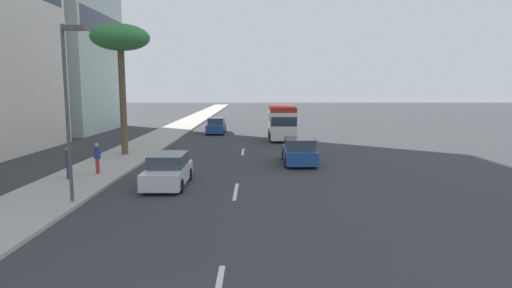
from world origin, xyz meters
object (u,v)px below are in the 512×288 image
at_px(car_second, 216,126).
at_px(palm_tree, 120,41).
at_px(car_fourth, 299,152).
at_px(street_lamp, 69,95).
at_px(pedestrian_near_lamp, 97,157).
at_px(minibus_third, 282,121).
at_px(car_lead, 168,171).
at_px(pedestrian_mid_block, 68,161).

xyz_separation_m(car_second, palm_tree, (-15.00, 5.03, 7.12)).
bearing_deg(car_fourth, street_lamp, 132.78).
height_order(car_second, pedestrian_near_lamp, pedestrian_near_lamp).
bearing_deg(car_second, street_lamp, -6.95).
bearing_deg(car_fourth, car_second, 20.78).
relative_size(car_second, minibus_third, 0.73).
relative_size(minibus_third, pedestrian_near_lamp, 3.82).
xyz_separation_m(palm_tree, street_lamp, (-12.32, -1.70, -3.41)).
relative_size(palm_tree, street_lamp, 1.25).
bearing_deg(street_lamp, car_lead, -42.39).
height_order(car_lead, pedestrian_near_lamp, pedestrian_near_lamp).
xyz_separation_m(car_lead, palm_tree, (8.90, 4.82, 7.15)).
height_order(car_second, pedestrian_mid_block, pedestrian_mid_block).
bearing_deg(car_second, minibus_third, 50.70).
distance_m(car_second, street_lamp, 27.77).
height_order(car_lead, minibus_third, minibus_third).
xyz_separation_m(minibus_third, pedestrian_mid_block, (-17.67, 11.97, -0.64)).
bearing_deg(pedestrian_mid_block, street_lamp, -173.60).
height_order(car_lead, palm_tree, palm_tree).
distance_m(car_fourth, pedestrian_near_lamp, 11.88).
bearing_deg(palm_tree, street_lamp, -172.13).
distance_m(car_lead, pedestrian_near_lamp, 4.80).
height_order(car_fourth, pedestrian_mid_block, pedestrian_mid_block).
relative_size(car_fourth, street_lamp, 0.61).
bearing_deg(pedestrian_mid_block, car_second, -33.14).
bearing_deg(street_lamp, car_fourth, -47.22).
bearing_deg(street_lamp, pedestrian_mid_block, 26.20).
height_order(car_fourth, street_lamp, street_lamp).
height_order(pedestrian_mid_block, street_lamp, street_lamp).
distance_m(car_second, pedestrian_mid_block, 23.64).
distance_m(minibus_third, street_lamp, 24.25).
bearing_deg(pedestrian_mid_block, car_lead, -119.53).
distance_m(minibus_third, car_fourth, 12.64).
height_order(car_fourth, pedestrian_near_lamp, pedestrian_near_lamp).
relative_size(minibus_third, palm_tree, 0.72).
height_order(car_second, car_fourth, same).
bearing_deg(car_lead, car_second, 179.49).
height_order(car_lead, pedestrian_mid_block, pedestrian_mid_block).
bearing_deg(car_lead, car_fourth, 130.35).
xyz_separation_m(car_lead, minibus_third, (18.57, -6.72, 0.95)).
xyz_separation_m(pedestrian_mid_block, palm_tree, (8.00, -0.42, 6.84)).
xyz_separation_m(car_lead, car_second, (23.90, -0.21, 0.03)).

